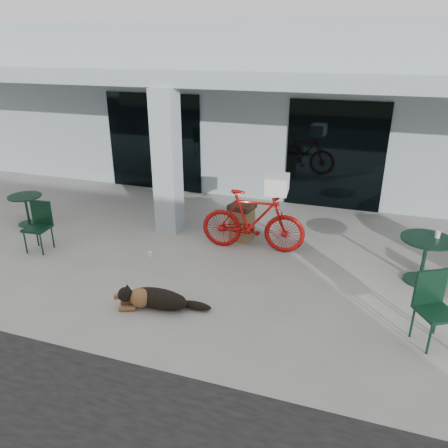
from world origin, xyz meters
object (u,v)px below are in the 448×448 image
(bicycle, at_px, (253,221))
(cafe_table_far, at_px, (424,260))
(cafe_chair_near, at_px, (37,228))
(cafe_chair_far_a, at_px, (437,312))
(cafe_table_near, at_px, (27,210))
(dog, at_px, (158,297))
(trash_receptacle, at_px, (242,222))

(bicycle, bearing_deg, cafe_table_far, -101.02)
(cafe_chair_near, distance_m, cafe_chair_far_a, 7.35)
(bicycle, distance_m, cafe_table_far, 3.21)
(cafe_table_near, relative_size, cafe_chair_near, 0.74)
(dog, relative_size, cafe_table_near, 1.52)
(cafe_chair_far_a, bearing_deg, cafe_chair_near, 143.76)
(cafe_chair_far_a, distance_m, trash_receptacle, 4.37)
(dog, relative_size, cafe_table_far, 1.28)
(trash_receptacle, bearing_deg, cafe_chair_near, -153.85)
(cafe_table_far, height_order, cafe_chair_far_a, cafe_chair_far_a)
(cafe_table_far, xyz_separation_m, cafe_chair_far_a, (0.01, -1.85, 0.11))
(trash_receptacle, bearing_deg, cafe_table_far, -11.11)
(dog, bearing_deg, cafe_table_near, 133.06)
(dog, xyz_separation_m, cafe_table_near, (-4.49, 2.20, 0.16))
(bicycle, relative_size, cafe_chair_far_a, 1.98)
(dog, height_order, cafe_table_near, cafe_table_near)
(cafe_chair_near, bearing_deg, cafe_table_far, 4.42)
(cafe_chair_far_a, bearing_deg, cafe_table_near, 137.49)
(cafe_table_near, height_order, cafe_table_far, cafe_table_far)
(cafe_table_near, distance_m, cafe_table_far, 8.53)
(cafe_table_near, xyz_separation_m, cafe_chair_near, (1.23, -1.07, 0.15))
(dog, bearing_deg, trash_receptacle, 59.55)
(cafe_table_near, distance_m, cafe_chair_near, 1.64)
(cafe_chair_near, distance_m, trash_receptacle, 4.19)
(bicycle, height_order, cafe_table_near, bicycle)
(cafe_table_far, relative_size, trash_receptacle, 1.10)
(trash_receptacle, bearing_deg, bicycle, -48.35)
(dog, height_order, cafe_chair_near, cafe_chair_near)
(dog, xyz_separation_m, cafe_chair_far_a, (4.06, 0.43, 0.34))
(cafe_chair_far_a, relative_size, trash_receptacle, 1.30)
(cafe_table_near, bearing_deg, dog, -26.08)
(bicycle, height_order, trash_receptacle, bicycle)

